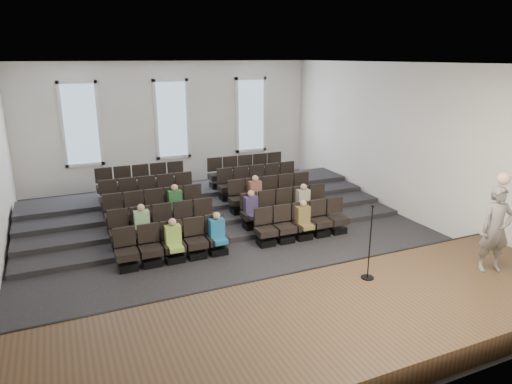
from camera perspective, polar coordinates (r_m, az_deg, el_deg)
ground at (r=13.36m, az=-2.68°, el=-6.21°), size 14.00×14.00×0.00m
ceiling at (r=12.31m, az=-3.01°, el=15.82°), size 12.00×14.00×0.02m
wall_back at (r=19.22m, az=-10.47°, el=8.35°), size 12.00×0.04×5.00m
wall_front at (r=6.82m, az=19.10°, el=-7.48°), size 12.00×0.04×5.00m
wall_right at (r=15.74m, az=18.18°, el=6.01°), size 0.04×14.00×5.00m
stage at (r=9.20m, az=9.37°, el=-16.04°), size 11.80×3.60×0.50m
stage_lip at (r=10.51m, az=4.03°, el=-11.40°), size 11.80×0.06×0.52m
risers at (r=16.10m, az=-6.78°, el=-1.51°), size 11.80×4.80×0.60m
seating_rows at (r=14.48m, az=-4.93°, el=-1.53°), size 6.80×4.70×1.67m
windows at (r=19.13m, az=-10.46°, el=8.92°), size 8.44×0.10×3.24m
audience at (r=13.35m, az=-3.23°, el=-2.50°), size 5.45×2.64×1.10m
speaker at (r=11.48m, az=27.77°, el=-4.13°), size 0.83×0.67×1.98m
mic_stand at (r=10.27m, az=13.94°, el=-7.86°), size 0.29×0.29×1.71m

